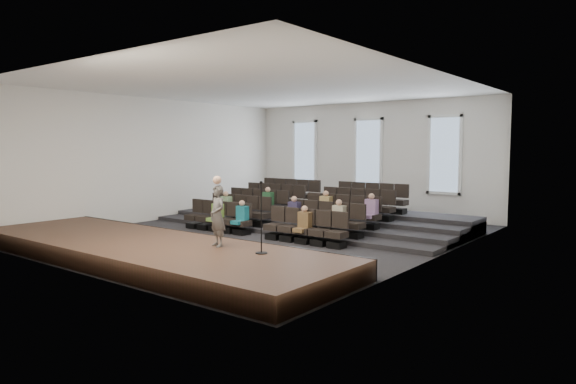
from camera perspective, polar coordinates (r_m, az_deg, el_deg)
The scene contains 14 objects.
ground at distance 17.75m, azimuth -2.13°, elevation -4.74°, with size 14.00×14.00×0.00m, color black.
ceiling at distance 17.62m, azimuth -2.18°, elevation 11.53°, with size 12.00×14.00×0.02m, color white.
wall_back at distance 23.34m, azimuth 8.97°, elevation 3.68°, with size 12.00×0.04×5.00m, color white.
wall_front at distance 12.93m, azimuth -22.52°, elevation 2.42°, with size 12.00×0.04×5.00m, color white.
wall_left at distance 21.86m, azimuth -14.40°, elevation 3.51°, with size 0.04×14.00×5.00m, color white.
wall_right at distance 14.42m, azimuth 16.58°, elevation 2.81°, with size 0.04×14.00×5.00m, color white.
stage at distance 14.24m, azimuth -15.47°, elevation -6.32°, with size 11.80×3.60×0.50m, color #3E251A.
stage_lip at distance 15.34m, azimuth -10.15°, elevation -5.41°, with size 11.80×0.06×0.52m, color black.
risers at distance 20.23m, azimuth 3.63°, elevation -3.00°, with size 11.80×4.80×0.60m.
seating_rows at distance 18.85m, azimuth 0.86°, elevation -2.08°, with size 6.80×4.70×1.67m.
windows at distance 23.27m, azimuth 8.90°, elevation 4.17°, with size 8.44×0.10×3.24m.
audience at distance 17.77m, azimuth -0.34°, elevation -2.03°, with size 6.05×2.64×1.10m.
speaker at distance 13.02m, azimuth -7.84°, elevation -2.66°, with size 0.56×0.37×1.54m, color #555350.
mic_stand at distance 12.10m, azimuth -2.99°, elevation -4.46°, with size 0.29×0.29×1.72m.
Camera 1 is at (11.21, -13.44, 2.98)m, focal length 32.00 mm.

